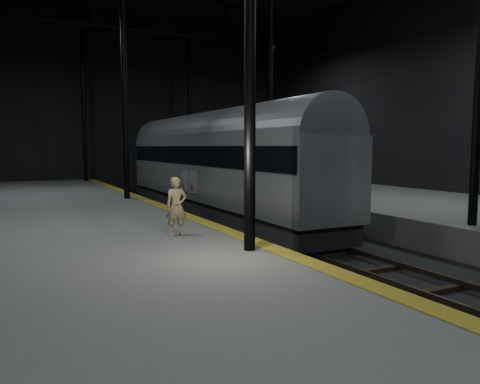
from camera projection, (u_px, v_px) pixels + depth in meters
ground at (293, 245)px, 16.05m from camera, size 44.00×44.00×0.00m
platform_left at (60, 252)px, 12.65m from camera, size 9.00×43.80×1.00m
platform_right at (445, 216)px, 19.36m from camera, size 9.00×43.80×1.00m
tactile_strip at (205, 223)px, 14.50m from camera, size 0.50×43.80×0.01m
track at (293, 243)px, 16.05m from camera, size 2.40×43.00×0.24m
train at (214, 160)px, 21.84m from camera, size 2.74×18.26×4.88m
woman at (176, 206)px, 12.42m from camera, size 0.59×0.41×1.56m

